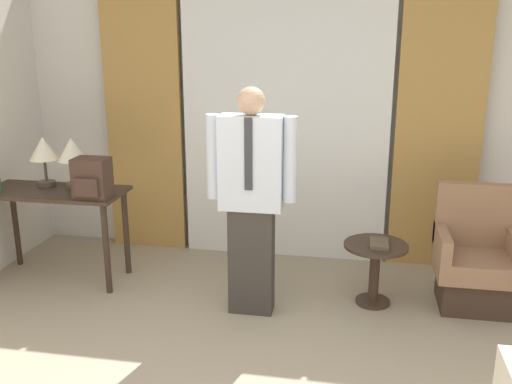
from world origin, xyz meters
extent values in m
cube|color=silver|center=(0.00, 2.89, 1.35)|extent=(10.00, 0.06, 2.70)
cube|color=white|center=(0.00, 2.76, 1.29)|extent=(1.87, 0.06, 2.58)
cube|color=#B28442|center=(-1.34, 2.76, 1.29)|extent=(0.73, 0.06, 2.58)
cube|color=#B28442|center=(1.34, 2.76, 1.29)|extent=(0.73, 0.06, 2.58)
cube|color=#38281E|center=(-1.82, 1.88, 0.78)|extent=(1.18, 0.52, 0.03)
cylinder|color=#38281E|center=(-1.30, 1.68, 0.38)|extent=(0.05, 0.05, 0.76)
cylinder|color=#38281E|center=(-2.35, 2.08, 0.38)|extent=(0.05, 0.05, 0.76)
cylinder|color=#38281E|center=(-1.30, 2.08, 0.38)|extent=(0.05, 0.05, 0.76)
cylinder|color=#4C4238|center=(-1.95, 2.00, 0.81)|extent=(0.15, 0.15, 0.04)
cylinder|color=#4C4238|center=(-1.95, 2.00, 0.93)|extent=(0.02, 0.02, 0.19)
cone|color=beige|center=(-1.95, 2.00, 1.12)|extent=(0.24, 0.24, 0.20)
cylinder|color=#4C4238|center=(-1.70, 2.00, 0.81)|extent=(0.15, 0.15, 0.04)
cylinder|color=#4C4238|center=(-1.70, 2.00, 0.93)|extent=(0.02, 0.02, 0.19)
cone|color=beige|center=(-1.70, 2.00, 1.12)|extent=(0.24, 0.24, 0.20)
cube|color=#422D23|center=(-1.40, 1.75, 0.95)|extent=(0.27, 0.20, 0.32)
cube|color=#422D23|center=(-1.40, 1.63, 0.90)|extent=(0.19, 0.03, 0.14)
cube|color=#38332D|center=(-0.09, 1.58, 0.41)|extent=(0.33, 0.18, 0.82)
cube|color=silver|center=(-0.09, 1.58, 1.17)|extent=(0.46, 0.21, 0.69)
cube|color=#333338|center=(-0.09, 1.47, 1.25)|extent=(0.06, 0.01, 0.51)
cylinder|color=silver|center=(-0.37, 1.58, 1.20)|extent=(0.10, 0.10, 0.62)
cylinder|color=silver|center=(0.19, 1.58, 1.20)|extent=(0.10, 0.10, 0.62)
sphere|color=tan|center=(-0.09, 1.58, 1.61)|extent=(0.20, 0.20, 0.20)
cube|color=#38281E|center=(1.60, 1.95, 0.13)|extent=(0.52, 0.45, 0.27)
cube|color=#936B4C|center=(1.60, 1.95, 0.35)|extent=(0.62, 0.53, 0.16)
cube|color=#936B4C|center=(1.60, 2.17, 0.68)|extent=(0.62, 0.10, 0.51)
cube|color=#936B4C|center=(1.33, 1.95, 0.52)|extent=(0.08, 0.53, 0.18)
cylinder|color=#38281E|center=(0.83, 1.87, 0.01)|extent=(0.27, 0.27, 0.02)
cylinder|color=#38281E|center=(0.83, 1.87, 0.24)|extent=(0.08, 0.08, 0.47)
cylinder|color=#38281E|center=(0.83, 1.87, 0.48)|extent=(0.49, 0.49, 0.03)
cube|color=brown|center=(0.85, 1.85, 0.51)|extent=(0.14, 0.23, 0.03)
camera|label=1|loc=(0.65, -2.32, 2.09)|focal=40.00mm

